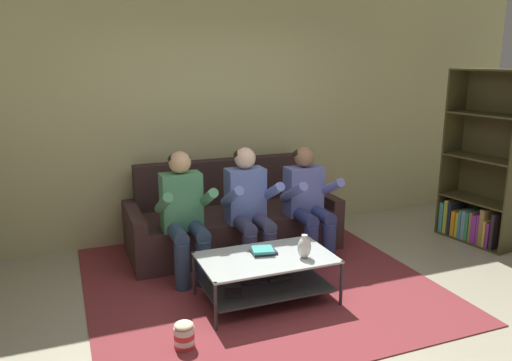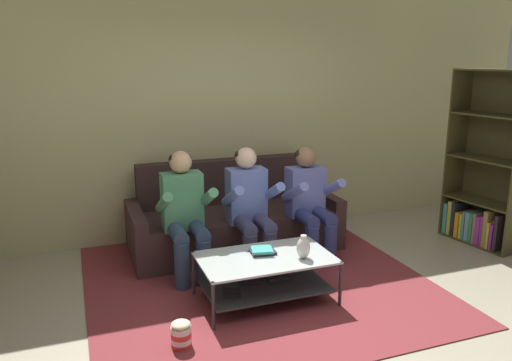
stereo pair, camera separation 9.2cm
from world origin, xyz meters
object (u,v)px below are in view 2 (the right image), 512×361
object	(u,v)px
person_seated_left	(185,210)
popcorn_tub	(181,334)
person_seated_middle	(250,204)
book_stack	(262,251)
vase	(303,247)
person_seated_right	(310,199)
bookshelf	(485,185)
coffee_table	(265,272)
couch	(233,221)

from	to	relation	value
person_seated_left	popcorn_tub	xyz separation A→B (m)	(-0.31, -1.21, -0.55)
person_seated_middle	book_stack	bearing A→B (deg)	-100.83
person_seated_left	vase	world-z (taller)	person_seated_left
person_seated_right	bookshelf	distance (m)	2.06
person_seated_right	book_stack	size ratio (longest dim) A/B	5.07
person_seated_left	person_seated_middle	distance (m)	0.65
book_stack	coffee_table	bearing A→B (deg)	-95.14
couch	vase	bearing A→B (deg)	-83.83
couch	bookshelf	distance (m)	2.84
person_seated_left	person_seated_middle	bearing A→B (deg)	-0.06
couch	book_stack	size ratio (longest dim) A/B	9.78
couch	person_seated_middle	size ratio (longest dim) A/B	1.87
couch	popcorn_tub	size ratio (longest dim) A/B	10.71
couch	person_seated_middle	world-z (taller)	person_seated_middle
vase	couch	bearing A→B (deg)	96.17
book_stack	popcorn_tub	world-z (taller)	book_stack
person_seated_left	person_seated_right	size ratio (longest dim) A/B	1.04
person_seated_middle	bookshelf	world-z (taller)	bookshelf
person_seated_left	bookshelf	world-z (taller)	bookshelf
person_seated_left	person_seated_right	xyz separation A→B (m)	(1.30, -0.00, -0.02)
person_seated_middle	popcorn_tub	bearing A→B (deg)	-128.61
person_seated_right	popcorn_tub	bearing A→B (deg)	-143.29
person_seated_left	person_seated_middle	size ratio (longest dim) A/B	1.01
bookshelf	vase	bearing A→B (deg)	-166.22
coffee_table	bookshelf	size ratio (longest dim) A/B	0.58
person_seated_left	book_stack	xyz separation A→B (m)	(0.52, -0.67, -0.23)
couch	popcorn_tub	bearing A→B (deg)	-118.74
popcorn_tub	couch	bearing A→B (deg)	61.26
couch	vase	distance (m)	1.46
person_seated_middle	bookshelf	size ratio (longest dim) A/B	0.62
person_seated_right	vase	world-z (taller)	person_seated_right
book_stack	person_seated_left	bearing A→B (deg)	127.72
bookshelf	popcorn_tub	bearing A→B (deg)	-165.58
couch	person_seated_left	size ratio (longest dim) A/B	1.86
couch	vase	world-z (taller)	couch
couch	person_seated_right	bearing A→B (deg)	-40.42
person_seated_left	coffee_table	xyz separation A→B (m)	(0.51, -0.75, -0.39)
book_stack	popcorn_tub	bearing A→B (deg)	-147.43
couch	person_seated_left	xyz separation A→B (m)	(-0.65, -0.55, 0.36)
person_seated_right	bookshelf	world-z (taller)	bookshelf
person_seated_left	vase	xyz separation A→B (m)	(0.81, -0.89, -0.15)
person_seated_left	bookshelf	size ratio (longest dim) A/B	0.62
person_seated_right	person_seated_middle	bearing A→B (deg)	179.71
person_seated_middle	vase	distance (m)	0.91
couch	popcorn_tub	distance (m)	2.01
popcorn_tub	bookshelf	bearing A→B (deg)	14.42
book_stack	popcorn_tub	xyz separation A→B (m)	(-0.83, -0.53, -0.33)
person_seated_middle	bookshelf	xyz separation A→B (m)	(2.69, -0.27, 0.02)
person_seated_left	bookshelf	xyz separation A→B (m)	(3.34, -0.27, 0.01)
bookshelf	person_seated_middle	bearing A→B (deg)	174.34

